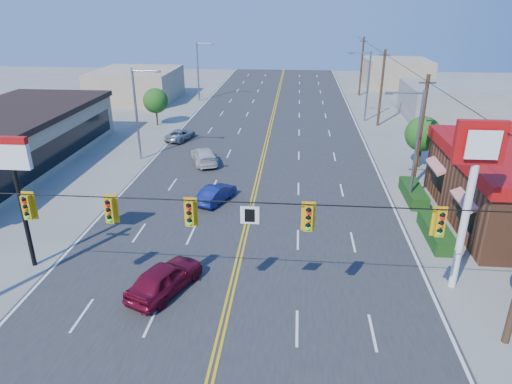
# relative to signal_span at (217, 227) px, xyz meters

# --- Properties ---
(ground) EXTENTS (160.00, 160.00, 0.00)m
(ground) POSITION_rel_signal_span_xyz_m (0.12, 0.00, -4.89)
(ground) COLOR gray
(ground) RESTS_ON ground
(road) EXTENTS (20.00, 120.00, 0.06)m
(road) POSITION_rel_signal_span_xyz_m (0.12, 20.00, -4.86)
(road) COLOR #2D2D30
(road) RESTS_ON ground
(signal_span) EXTENTS (24.32, 0.34, 9.00)m
(signal_span) POSITION_rel_signal_span_xyz_m (0.00, 0.00, 0.00)
(signal_span) COLOR #47301E
(signal_span) RESTS_ON ground
(kfc_pylon) EXTENTS (2.20, 0.36, 8.50)m
(kfc_pylon) POSITION_rel_signal_span_xyz_m (11.12, 4.00, 1.16)
(kfc_pylon) COLOR white
(kfc_pylon) RESTS_ON ground
(pizza_hut_sign) EXTENTS (1.90, 0.30, 6.85)m
(pizza_hut_sign) POSITION_rel_signal_span_xyz_m (-10.88, 4.00, 0.30)
(pizza_hut_sign) COLOR black
(pizza_hut_sign) RESTS_ON ground
(streetlight_se) EXTENTS (2.55, 0.25, 8.00)m
(streetlight_se) POSITION_rel_signal_span_xyz_m (10.91, 14.00, -0.37)
(streetlight_se) COLOR gray
(streetlight_se) RESTS_ON ground
(streetlight_ne) EXTENTS (2.55, 0.25, 8.00)m
(streetlight_ne) POSITION_rel_signal_span_xyz_m (10.91, 38.00, -0.37)
(streetlight_ne) COLOR gray
(streetlight_ne) RESTS_ON ground
(streetlight_sw) EXTENTS (2.55, 0.25, 8.00)m
(streetlight_sw) POSITION_rel_signal_span_xyz_m (-10.67, 22.00, -0.37)
(streetlight_sw) COLOR gray
(streetlight_sw) RESTS_ON ground
(streetlight_nw) EXTENTS (2.55, 0.25, 8.00)m
(streetlight_nw) POSITION_rel_signal_span_xyz_m (-10.67, 48.00, -0.37)
(streetlight_nw) COLOR gray
(streetlight_nw) RESTS_ON ground
(utility_pole_near) EXTENTS (0.28, 0.28, 8.40)m
(utility_pole_near) POSITION_rel_signal_span_xyz_m (12.32, 18.00, -0.69)
(utility_pole_near) COLOR #47301E
(utility_pole_near) RESTS_ON ground
(utility_pole_mid) EXTENTS (0.28, 0.28, 8.40)m
(utility_pole_mid) POSITION_rel_signal_span_xyz_m (12.32, 36.00, -0.69)
(utility_pole_mid) COLOR #47301E
(utility_pole_mid) RESTS_ON ground
(utility_pole_far) EXTENTS (0.28, 0.28, 8.40)m
(utility_pole_far) POSITION_rel_signal_span_xyz_m (12.32, 54.00, -0.69)
(utility_pole_far) COLOR #47301E
(utility_pole_far) RESTS_ON ground
(tree_kfc_rear) EXTENTS (2.94, 2.94, 4.41)m
(tree_kfc_rear) POSITION_rel_signal_span_xyz_m (13.62, 22.00, -1.95)
(tree_kfc_rear) COLOR #47301E
(tree_kfc_rear) RESTS_ON ground
(tree_west) EXTENTS (2.80, 2.80, 4.20)m
(tree_west) POSITION_rel_signal_span_xyz_m (-12.88, 34.00, -2.09)
(tree_west) COLOR #47301E
(tree_west) RESTS_ON ground
(bld_east_mid) EXTENTS (12.00, 10.00, 4.00)m
(bld_east_mid) POSITION_rel_signal_span_xyz_m (22.12, 40.00, -2.89)
(bld_east_mid) COLOR gray
(bld_east_mid) RESTS_ON ground
(bld_west_far) EXTENTS (11.00, 12.00, 4.20)m
(bld_west_far) POSITION_rel_signal_span_xyz_m (-19.88, 48.00, -2.79)
(bld_west_far) COLOR tan
(bld_west_far) RESTS_ON ground
(bld_east_far) EXTENTS (10.00, 10.00, 4.40)m
(bld_east_far) POSITION_rel_signal_span_xyz_m (19.12, 62.00, -2.69)
(bld_east_far) COLOR tan
(bld_east_far) RESTS_ON ground
(car_magenta) EXTENTS (3.39, 4.79, 1.52)m
(car_magenta) POSITION_rel_signal_span_xyz_m (-3.09, 2.20, -4.13)
(car_magenta) COLOR maroon
(car_magenta) RESTS_ON ground
(car_blue) EXTENTS (2.58, 3.96, 1.23)m
(car_blue) POSITION_rel_signal_span_xyz_m (-2.44, 13.10, -4.27)
(car_blue) COLOR navy
(car_blue) RESTS_ON ground
(car_white) EXTENTS (3.43, 5.03, 1.35)m
(car_white) POSITION_rel_signal_span_xyz_m (-4.90, 21.25, -4.21)
(car_white) COLOR silver
(car_white) RESTS_ON ground
(car_silver) EXTENTS (2.82, 4.30, 1.10)m
(car_silver) POSITION_rel_signal_span_xyz_m (-8.72, 28.09, -4.34)
(car_silver) COLOR #A9AAAE
(car_silver) RESTS_ON ground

